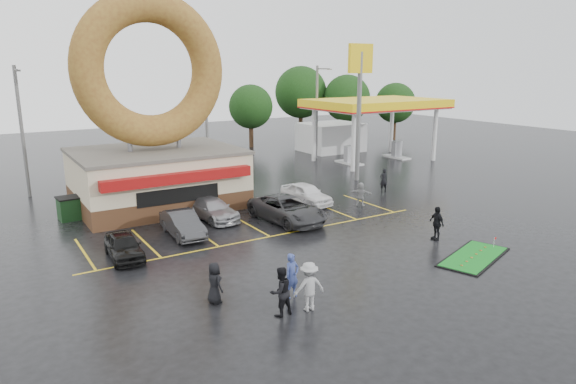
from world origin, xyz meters
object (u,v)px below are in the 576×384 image
donut_shop (155,138)px  car_black (124,246)px  person_cameraman (437,223)px  streetlight_right (317,110)px  car_white (306,194)px  car_grey (287,209)px  dumpster (75,208)px  person_blue (292,275)px  car_dgrey (183,224)px  putting_green (474,257)px  streetlight_left (22,129)px  shell_sign (360,87)px  streetlight_mid (207,117)px  gas_station (355,120)px

donut_shop → car_black: (-4.50, -8.68, -3.85)m
car_black → person_cameraman: person_cameraman is taller
streetlight_right → car_white: 17.96m
donut_shop → car_grey: bearing=-55.7°
car_black → dumpster: dumpster is taller
car_black → person_blue: 9.00m
car_white → car_dgrey: bearing=-174.2°
streetlight_right → putting_green: bearing=-109.3°
car_grey → car_white: size_ratio=1.32×
donut_shop → streetlight_left: bearing=135.2°
person_cameraman → dumpster: bearing=-123.2°
shell_sign → streetlight_mid: shell_sign is taller
car_black → car_dgrey: (3.57, 1.72, 0.06)m
shell_sign → person_cameraman: size_ratio=5.88×
person_cameraman → shell_sign: bearing=166.2°
streetlight_right → streetlight_mid: bearing=-175.2°
streetlight_mid → person_blue: streetlight_mid is taller
dumpster → putting_green: dumpster is taller
car_grey → streetlight_left: bearing=124.1°
car_white → person_cameraman: 9.79m
shell_sign → car_white: shell_sign is taller
streetlight_right → streetlight_left: bearing=-175.6°
streetlight_left → streetlight_right: 26.08m
gas_station → car_dgrey: size_ratio=3.37×
car_dgrey → person_cameraman: 13.50m
gas_station → car_white: (-14.59, -12.94, -3.00)m
person_cameraman → dumpster: (-15.47, 14.16, -0.25)m
streetlight_left → shell_sign: bearing=-19.0°
streetlight_right → putting_green: size_ratio=1.80×
streetlight_right → car_dgrey: 25.83m
streetlight_right → car_white: (-10.59, -13.92, -4.08)m
person_blue → dumpster: 16.87m
streetlight_mid → putting_green: streetlight_mid is taller
donut_shop → streetlight_mid: size_ratio=1.50×
streetlight_left → dumpster: size_ratio=5.00×
streetlight_left → person_cameraman: (17.21, -21.54, -3.88)m
streetlight_right → car_black: bearing=-143.1°
streetlight_left → car_white: size_ratio=2.20×
car_grey → person_blue: (-5.19, -8.76, 0.15)m
gas_station → car_dgrey: gas_station is taller
donut_shop → person_blue: donut_shop is taller
gas_station → dumpster: bearing=-163.4°
streetlight_right → car_grey: 21.96m
donut_shop → car_grey: donut_shop is taller
shell_sign → car_white: 10.87m
streetlight_left → person_blue: 24.73m
streetlight_mid → car_black: 20.64m
donut_shop → shell_sign: 16.29m
donut_shop → car_dgrey: 7.99m
donut_shop → person_cameraman: 18.16m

